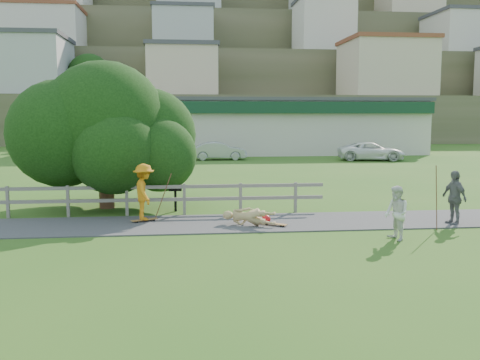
{
  "coord_description": "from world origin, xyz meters",
  "views": [
    {
      "loc": [
        -2.08,
        -15.46,
        3.47
      ],
      "look_at": [
        -0.16,
        2.0,
        1.37
      ],
      "focal_mm": 40.0,
      "sensor_mm": 36.0,
      "label": 1
    }
  ],
  "objects_px": {
    "bbq": "(175,198)",
    "spectator_b": "(454,198)",
    "tree": "(106,156)",
    "car_silver": "(219,151)",
    "skater_fallen": "(249,217)",
    "car_white": "(371,151)",
    "spectator_a": "(396,213)",
    "skater_rider": "(144,195)"
  },
  "relations": [
    {
      "from": "bbq",
      "to": "spectator_b",
      "type": "bearing_deg",
      "value": -20.54
    },
    {
      "from": "tree",
      "to": "car_silver",
      "type": "bearing_deg",
      "value": 75.19
    },
    {
      "from": "skater_fallen",
      "to": "tree",
      "type": "height_order",
      "value": "tree"
    },
    {
      "from": "skater_fallen",
      "to": "car_white",
      "type": "distance_m",
      "value": 27.22
    },
    {
      "from": "skater_fallen",
      "to": "car_silver",
      "type": "bearing_deg",
      "value": 26.35
    },
    {
      "from": "spectator_a",
      "to": "tree",
      "type": "bearing_deg",
      "value": -133.02
    },
    {
      "from": "spectator_b",
      "to": "bbq",
      "type": "distance_m",
      "value": 9.54
    },
    {
      "from": "spectator_b",
      "to": "car_white",
      "type": "relative_size",
      "value": 0.34
    },
    {
      "from": "skater_rider",
      "to": "car_white",
      "type": "bearing_deg",
      "value": -48.15
    },
    {
      "from": "skater_rider",
      "to": "tree",
      "type": "bearing_deg",
      "value": 14.73
    },
    {
      "from": "skater_fallen",
      "to": "spectator_b",
      "type": "bearing_deg",
      "value": -65.3
    },
    {
      "from": "skater_rider",
      "to": "bbq",
      "type": "distance_m",
      "value": 2.26
    },
    {
      "from": "car_silver",
      "to": "tree",
      "type": "bearing_deg",
      "value": 164.39
    },
    {
      "from": "skater_rider",
      "to": "car_white",
      "type": "distance_m",
      "value": 28.1
    },
    {
      "from": "skater_fallen",
      "to": "spectator_b",
      "type": "xyz_separation_m",
      "value": [
        6.57,
        -0.41,
        0.56
      ]
    },
    {
      "from": "skater_rider",
      "to": "car_silver",
      "type": "bearing_deg",
      "value": -22.82
    },
    {
      "from": "skater_rider",
      "to": "spectator_a",
      "type": "relative_size",
      "value": 1.19
    },
    {
      "from": "spectator_a",
      "to": "bbq",
      "type": "height_order",
      "value": "spectator_a"
    },
    {
      "from": "car_silver",
      "to": "car_white",
      "type": "height_order",
      "value": "car_silver"
    },
    {
      "from": "car_silver",
      "to": "bbq",
      "type": "relative_size",
      "value": 4.3
    },
    {
      "from": "skater_fallen",
      "to": "car_white",
      "type": "xyz_separation_m",
      "value": [
        12.73,
        24.06,
        0.41
      ]
    },
    {
      "from": "skater_fallen",
      "to": "car_white",
      "type": "relative_size",
      "value": 0.33
    },
    {
      "from": "spectator_b",
      "to": "spectator_a",
      "type": "bearing_deg",
      "value": -67.22
    },
    {
      "from": "spectator_b",
      "to": "car_silver",
      "type": "bearing_deg",
      "value": 179.94
    },
    {
      "from": "skater_fallen",
      "to": "tree",
      "type": "distance_m",
      "value": 6.58
    },
    {
      "from": "car_silver",
      "to": "bbq",
      "type": "xyz_separation_m",
      "value": [
        -3.19,
        -22.91,
        -0.21
      ]
    },
    {
      "from": "spectator_b",
      "to": "bbq",
      "type": "height_order",
      "value": "spectator_b"
    },
    {
      "from": "spectator_a",
      "to": "car_white",
      "type": "bearing_deg",
      "value": 154.09
    },
    {
      "from": "skater_fallen",
      "to": "car_white",
      "type": "height_order",
      "value": "car_white"
    },
    {
      "from": "car_silver",
      "to": "car_white",
      "type": "distance_m",
      "value": 12.02
    },
    {
      "from": "skater_rider",
      "to": "car_silver",
      "type": "xyz_separation_m",
      "value": [
        4.18,
        24.9,
        -0.2
      ]
    },
    {
      "from": "spectator_b",
      "to": "tree",
      "type": "relative_size",
      "value": 0.23
    },
    {
      "from": "tree",
      "to": "bbq",
      "type": "distance_m",
      "value": 3.17
    },
    {
      "from": "tree",
      "to": "skater_fallen",
      "type": "bearing_deg",
      "value": -39.17
    },
    {
      "from": "skater_fallen",
      "to": "skater_rider",
      "type": "bearing_deg",
      "value": 101.54
    },
    {
      "from": "spectator_a",
      "to": "spectator_b",
      "type": "relative_size",
      "value": 0.88
    },
    {
      "from": "skater_fallen",
      "to": "spectator_a",
      "type": "height_order",
      "value": "spectator_a"
    },
    {
      "from": "spectator_b",
      "to": "car_white",
      "type": "xyz_separation_m",
      "value": [
        6.16,
        24.46,
        -0.16
      ]
    },
    {
      "from": "spectator_a",
      "to": "car_silver",
      "type": "height_order",
      "value": "spectator_a"
    },
    {
      "from": "skater_fallen",
      "to": "spectator_a",
      "type": "bearing_deg",
      "value": -92.57
    },
    {
      "from": "skater_fallen",
      "to": "bbq",
      "type": "xyz_separation_m",
      "value": [
        -2.33,
        2.99,
        0.2
      ]
    },
    {
      "from": "spectator_b",
      "to": "bbq",
      "type": "xyz_separation_m",
      "value": [
        -8.9,
        3.4,
        -0.37
      ]
    }
  ]
}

